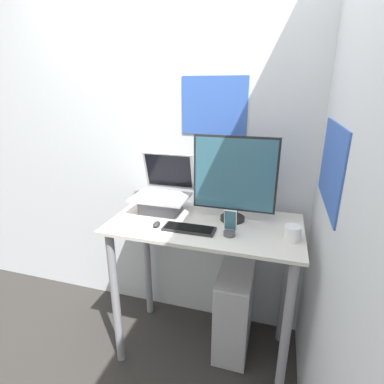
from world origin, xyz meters
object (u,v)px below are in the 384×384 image
at_px(monitor, 234,180).
at_px(keyboard, 189,229).
at_px(cell_phone, 230,227).
at_px(mouse, 157,224).
at_px(computer_tower, 235,308).
at_px(laptop, 162,197).

relative_size(monitor, keyboard, 1.72).
xyz_separation_m(monitor, cell_phone, (0.02, -0.20, -0.20)).
xyz_separation_m(mouse, computer_tower, (0.44, 0.24, -0.67)).
distance_m(laptop, cell_phone, 0.52).
xyz_separation_m(monitor, computer_tower, (0.04, 0.02, -0.90)).
bearing_deg(mouse, monitor, 28.35).
distance_m(monitor, cell_phone, 0.28).
bearing_deg(computer_tower, keyboard, -137.52).
relative_size(laptop, computer_tower, 0.59).
distance_m(monitor, keyboard, 0.38).
distance_m(laptop, computer_tower, 0.89).
height_order(laptop, computer_tower, laptop).
distance_m(laptop, mouse, 0.25).
xyz_separation_m(laptop, monitor, (0.45, -0.02, 0.16)).
xyz_separation_m(monitor, keyboard, (-0.21, -0.20, -0.24)).
bearing_deg(keyboard, monitor, 44.37).
bearing_deg(keyboard, cell_phone, 1.19).
xyz_separation_m(laptop, computer_tower, (0.49, 0.01, -0.74)).
bearing_deg(laptop, cell_phone, -24.72).
relative_size(keyboard, mouse, 4.58).
height_order(laptop, mouse, laptop).
xyz_separation_m(laptop, cell_phone, (0.47, -0.22, -0.04)).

